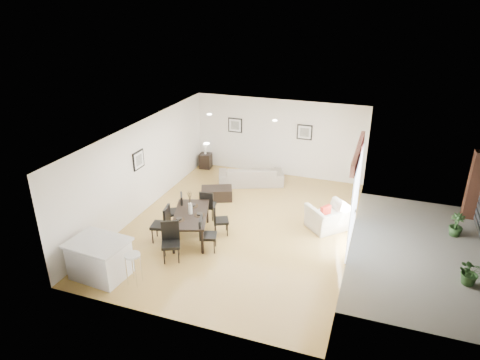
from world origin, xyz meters
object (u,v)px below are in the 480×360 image
(kitchen_island, at_px, (100,258))
(bar_stool, at_px, (133,258))
(dining_chair_wfar, at_px, (178,208))
(armchair, at_px, (329,217))
(coffee_table, at_px, (217,194))
(side_table, at_px, (206,161))
(sofa, at_px, (251,175))
(dining_chair_wnear, at_px, (163,222))
(dining_chair_enear, at_px, (205,232))
(dining_chair_efar, at_px, (218,218))
(dining_table, at_px, (191,216))
(dining_chair_foot, at_px, (207,204))
(dining_chair_head, at_px, (171,239))

(kitchen_island, xyz_separation_m, bar_stool, (0.88, 0.00, 0.20))
(dining_chair_wfar, bearing_deg, armchair, 78.82)
(coffee_table, bearing_deg, side_table, 98.04)
(coffee_table, xyz_separation_m, kitchen_island, (-0.97, -4.57, 0.26))
(armchair, bearing_deg, sofa, -80.58)
(dining_chair_wnear, height_order, kitchen_island, dining_chair_wnear)
(armchair, relative_size, dining_chair_enear, 1.19)
(coffee_table, relative_size, side_table, 1.74)
(dining_chair_wnear, distance_m, dining_chair_efar, 1.43)
(dining_table, bearing_deg, sofa, 64.92)
(dining_table, relative_size, dining_chair_enear, 2.08)
(dining_chair_wnear, bearing_deg, armchair, 106.31)
(dining_chair_efar, distance_m, dining_chair_foot, 0.89)
(dining_chair_enear, height_order, kitchen_island, dining_chair_enear)
(armchair, distance_m, kitchen_island, 5.99)
(dining_chair_enear, relative_size, coffee_table, 0.95)
(sofa, height_order, dining_chair_wnear, dining_chair_wnear)
(dining_chair_efar, xyz_separation_m, side_table, (-2.25, 4.28, -0.22))
(armchair, bearing_deg, dining_chair_efar, -19.48)
(armchair, bearing_deg, side_table, -75.32)
(armchair, bearing_deg, dining_chair_head, -5.69)
(dining_table, relative_size, dining_chair_wfar, 1.99)
(dining_table, relative_size, dining_chair_wnear, 1.88)
(armchair, distance_m, dining_chair_head, 4.34)
(dining_table, relative_size, dining_chair_head, 1.93)
(dining_chair_foot, distance_m, coffee_table, 1.36)
(sofa, bearing_deg, dining_chair_foot, 60.63)
(armchair, relative_size, kitchen_island, 0.79)
(armchair, distance_m, dining_chair_wnear, 4.45)
(dining_chair_enear, xyz_separation_m, kitchen_island, (-1.82, -1.78, -0.05))
(dining_table, bearing_deg, dining_chair_head, -111.21)
(dining_chair_efar, bearing_deg, dining_chair_enear, 153.00)
(kitchen_island, relative_size, bar_stool, 1.78)
(sofa, distance_m, coffee_table, 1.62)
(bar_stool, bearing_deg, dining_chair_wnear, 98.03)
(dining_chair_head, distance_m, bar_stool, 1.21)
(sofa, xyz_separation_m, side_table, (-2.04, 0.84, -0.04))
(coffee_table, bearing_deg, armchair, -33.88)
(dining_chair_wfar, xyz_separation_m, coffee_table, (0.36, 1.89, -0.33))
(dining_chair_head, bearing_deg, kitchen_island, -161.89)
(armchair, distance_m, side_table, 5.83)
(dining_table, distance_m, dining_chair_wnear, 0.72)
(dining_chair_wnear, distance_m, dining_chair_enear, 1.19)
(dining_chair_head, relative_size, side_table, 1.77)
(dining_chair_wfar, height_order, side_table, dining_chair_wfar)
(dining_chair_head, height_order, side_table, dining_chair_head)
(kitchen_island, bearing_deg, dining_chair_efar, 59.63)
(dining_table, height_order, dining_chair_foot, dining_chair_foot)
(sofa, xyz_separation_m, coffee_table, (-0.64, -1.48, -0.13))
(sofa, xyz_separation_m, kitchen_island, (-1.61, -6.05, 0.14))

